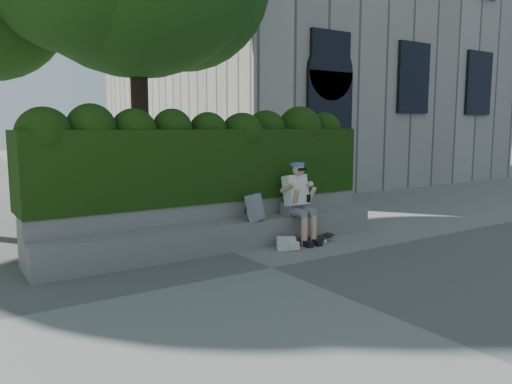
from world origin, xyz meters
TOP-DOWN VIEW (x-y plane):
  - ground at (0.00, 0.00)m, footprint 80.00×80.00m
  - bench_ledge at (0.00, 1.25)m, footprint 6.00×0.45m
  - planter_wall at (0.00, 1.73)m, footprint 6.00×0.50m
  - hedge at (0.00, 1.95)m, footprint 6.00×1.00m
  - person at (1.31, 1.07)m, footprint 0.40×0.76m
  - skateboard at (1.38, 0.88)m, footprint 0.89×0.33m
  - backpack_plaid at (0.48, 1.15)m, footprint 0.34×0.29m
  - backpack_ground at (0.82, 0.74)m, footprint 0.37×0.34m

SIDE VIEW (x-z plane):
  - ground at x=0.00m, z-range 0.00..0.00m
  - skateboard at x=1.38m, z-range 0.03..0.12m
  - backpack_ground at x=0.82m, z-range 0.00..0.20m
  - bench_ledge at x=0.00m, z-range 0.00..0.45m
  - planter_wall at x=0.00m, z-range 0.00..0.75m
  - backpack_plaid at x=0.48m, z-range 0.45..0.89m
  - person at x=1.31m, z-range 0.06..1.44m
  - hedge at x=0.00m, z-range 0.75..1.95m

